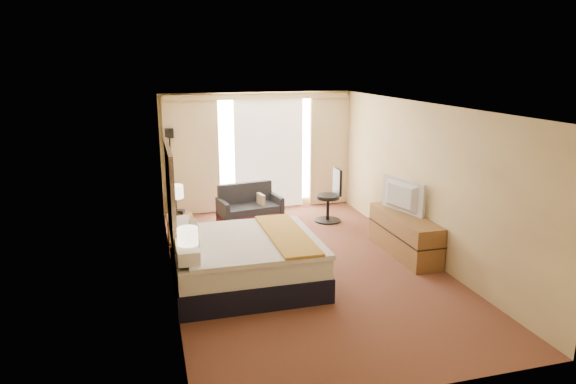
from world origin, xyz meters
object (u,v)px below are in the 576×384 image
object	(u,v)px
media_dresser	(404,234)
lamp_right	(175,192)
bed	(245,261)
television	(399,196)
nightstand_right	(181,231)
loveseat	(250,210)
nightstand_left	(194,288)
lamp_left	(188,237)
floor_lamp	(170,155)
desk_chair	(331,198)

from	to	relation	value
media_dresser	lamp_right	world-z (taller)	lamp_right
bed	television	size ratio (longest dim) A/B	2.10
nightstand_right	loveseat	world-z (taller)	loveseat
nightstand_right	television	size ratio (longest dim) A/B	0.55
nightstand_left	bed	world-z (taller)	bed
nightstand_right	television	distance (m)	3.93
media_dresser	lamp_left	size ratio (longest dim) A/B	3.11
media_dresser	television	world-z (taller)	television
floor_lamp	desk_chair	bearing A→B (deg)	-20.92
television	media_dresser	bearing A→B (deg)	-179.83
lamp_right	television	world-z (taller)	television
lamp_left	nightstand_right	bearing A→B (deg)	89.02
lamp_left	lamp_right	bearing A→B (deg)	90.28
nightstand_right	loveseat	distance (m)	1.80
nightstand_left	media_dresser	distance (m)	3.85
bed	lamp_left	size ratio (longest dim) A/B	3.67
floor_lamp	lamp_right	size ratio (longest dim) A/B	3.29
nightstand_right	nightstand_left	bearing A→B (deg)	-90.00
nightstand_right	media_dresser	world-z (taller)	media_dresser
loveseat	lamp_left	distance (m)	3.89
floor_lamp	bed	bearing A→B (deg)	-77.61
nightstand_right	media_dresser	size ratio (longest dim) A/B	0.31
nightstand_right	floor_lamp	bearing A→B (deg)	90.93
nightstand_left	lamp_left	xyz separation A→B (m)	(-0.04, 0.03, 0.72)
media_dresser	floor_lamp	distance (m)	5.08
television	nightstand_right	bearing A→B (deg)	55.96
bed	desk_chair	distance (m)	3.49
loveseat	lamp_right	xyz separation A→B (m)	(-1.53, -1.03, 0.74)
nightstand_left	desk_chair	size ratio (longest dim) A/B	0.49
floor_lamp	television	size ratio (longest dim) A/B	1.89
nightstand_right	desk_chair	distance (m)	3.19
media_dresser	desk_chair	xyz separation A→B (m)	(-0.59, 2.10, 0.15)
media_dresser	bed	world-z (taller)	bed
television	loveseat	bearing A→B (deg)	28.46
loveseat	lamp_left	xyz separation A→B (m)	(-1.52, -3.51, 0.74)
media_dresser	desk_chair	world-z (taller)	desk_chair
desk_chair	nightstand_left	bearing A→B (deg)	-132.84
loveseat	lamp_right	world-z (taller)	lamp_right
nightstand_right	desk_chair	world-z (taller)	desk_chair
bed	lamp_left	distance (m)	1.17
media_dresser	television	xyz separation A→B (m)	(-0.05, 0.19, 0.64)
bed	nightstand_right	bearing A→B (deg)	112.33
nightstand_left	bed	size ratio (longest dim) A/B	0.26
desk_chair	bed	bearing A→B (deg)	-129.53
nightstand_left	lamp_right	bearing A→B (deg)	91.25
nightstand_right	television	xyz separation A→B (m)	(3.65, -1.26, 0.72)
bed	floor_lamp	distance (m)	4.03
lamp_left	lamp_right	xyz separation A→B (m)	(-0.01, 2.47, 0.00)
nightstand_right	desk_chair	bearing A→B (deg)	11.75
floor_lamp	nightstand_left	bearing A→B (deg)	-89.60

